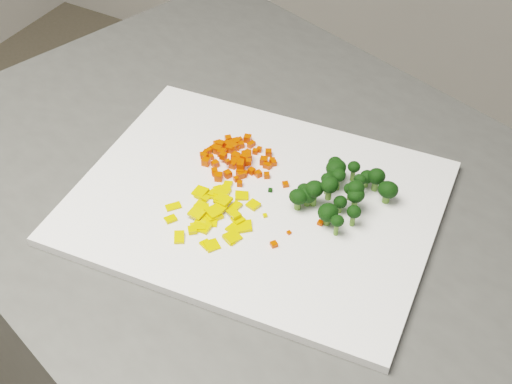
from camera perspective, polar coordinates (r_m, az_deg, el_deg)
The scene contains 144 objects.
cutting_board at distance 0.81m, azimuth 0.00°, elevation -0.79°, with size 0.40×0.31×0.01m, color white.
carrot_pile at distance 0.84m, azimuth -1.43°, elevation 3.03°, with size 0.09×0.09×0.02m, color red, non-canonical shape.
pepper_pile at distance 0.78m, azimuth -3.39°, elevation -1.57°, with size 0.10×0.10×0.01m, color #EBB60C, non-canonical shape.
broccoli_pile at distance 0.79m, azimuth 7.13°, elevation 0.34°, with size 0.11×0.11×0.05m, color black, non-canonical shape.
carrot_cube_0 at distance 0.85m, azimuth -1.28°, elevation 2.59°, with size 0.01×0.01×0.01m, color red.
carrot_cube_1 at distance 0.85m, azimuth -3.27°, elevation 2.26°, with size 0.01×0.01×0.01m, color red.
carrot_cube_2 at distance 0.87m, azimuth -1.81°, elevation 3.62°, with size 0.01×0.01×0.01m, color red.
carrot_cube_3 at distance 0.85m, azimuth -1.63°, elevation 2.66°, with size 0.01×0.01×0.01m, color red.
carrot_cube_4 at distance 0.87m, azimuth -3.79°, elevation 3.31°, with size 0.01×0.01×0.01m, color red.
carrot_cube_5 at distance 0.87m, azimuth -3.21°, elevation 3.45°, with size 0.01×0.01×0.01m, color red.
carrot_cube_6 at distance 0.84m, azimuth -1.15°, elevation 2.38°, with size 0.01×0.01×0.01m, color red.
carrot_cube_7 at distance 0.83m, azimuth 0.86°, elevation 1.34°, with size 0.01×0.01×0.01m, color red.
carrot_cube_8 at distance 0.88m, azimuth -1.62°, elevation 4.04°, with size 0.01×0.01×0.01m, color red.
carrot_cube_9 at distance 0.84m, azimuth -1.84°, elevation 2.20°, with size 0.01×0.01×0.01m, color red.
carrot_cube_10 at distance 0.88m, azimuth -3.19°, elevation 3.89°, with size 0.01×0.01×0.01m, color red.
carrot_cube_11 at distance 0.85m, azimuth -2.64°, elevation 2.90°, with size 0.01×0.01×0.01m, color red.
carrot_cube_12 at distance 0.85m, azimuth -0.96°, elevation 2.48°, with size 0.01×0.01×0.01m, color red.
carrot_cube_13 at distance 0.85m, azimuth -1.64°, elevation 2.85°, with size 0.01×0.01×0.01m, color red.
carrot_cube_14 at distance 0.87m, azimuth -2.22°, elevation 3.81°, with size 0.01×0.01×0.01m, color red.
carrot_cube_15 at distance 0.88m, azimuth -2.07°, elevation 3.91°, with size 0.01×0.01×0.01m, color red.
carrot_cube_16 at distance 0.86m, azimuth -2.68°, elevation 3.20°, with size 0.01×0.01×0.01m, color red.
carrot_cube_17 at distance 0.87m, azimuth -3.20°, elevation 3.40°, with size 0.01×0.01×0.01m, color red.
carrot_cube_18 at distance 0.85m, azimuth 1.43°, elevation 2.34°, with size 0.01×0.01×0.01m, color red.
carrot_cube_19 at distance 0.85m, azimuth -0.64°, elevation 3.07°, with size 0.01×0.01×0.01m, color red.
carrot_cube_20 at distance 0.83m, azimuth -1.27°, elevation 1.63°, with size 0.01×0.01×0.01m, color red.
carrot_cube_21 at distance 0.88m, azimuth -0.29°, elevation 3.89°, with size 0.01×0.01×0.01m, color red.
carrot_cube_22 at distance 0.86m, azimuth -4.28°, elevation 2.94°, with size 0.01×0.01×0.01m, color red.
carrot_cube_23 at distance 0.85m, azimuth -0.67°, elevation 3.18°, with size 0.01×0.01×0.01m, color red.
carrot_cube_24 at distance 0.84m, azimuth -0.60°, elevation 2.42°, with size 0.01×0.01×0.01m, color red.
carrot_cube_25 at distance 0.85m, azimuth -0.87°, elevation 2.31°, with size 0.01×0.01×0.01m, color red.
carrot_cube_26 at distance 0.85m, azimuth 0.63°, elevation 2.51°, with size 0.01×0.01×0.01m, color red.
carrot_cube_27 at distance 0.85m, azimuth -1.68°, elevation 2.53°, with size 0.01×0.01×0.01m, color red.
carrot_cube_28 at distance 0.87m, azimuth -2.12°, elevation 3.49°, with size 0.01×0.01×0.01m, color red.
carrot_cube_29 at distance 0.85m, azimuth 1.29°, elevation 2.51°, with size 0.01×0.01×0.01m, color red.
carrot_cube_30 at distance 0.83m, azimuth -1.59°, elevation 1.05°, with size 0.01×0.01×0.01m, color red.
carrot_cube_31 at distance 0.83m, azimuth -3.01°, elevation 1.22°, with size 0.01×0.01×0.01m, color red.
carrot_cube_32 at distance 0.88m, azimuth -1.62°, elevation 3.98°, with size 0.01×0.01×0.01m, color red.
carrot_cube_33 at distance 0.88m, azimuth -2.36°, elevation 3.92°, with size 0.01×0.01×0.01m, color red.
carrot_cube_34 at distance 0.84m, azimuth -1.12°, elevation 2.53°, with size 0.01×0.01×0.01m, color red.
carrot_cube_35 at distance 0.86m, azimuth 1.00°, elevation 3.16°, with size 0.01×0.01×0.01m, color red.
carrot_cube_36 at distance 0.87m, azimuth 0.26°, elevation 3.43°, with size 0.01×0.01×0.01m, color red.
carrot_cube_37 at distance 0.84m, azimuth -2.27°, elevation 2.43°, with size 0.01×0.01×0.01m, color red.
carrot_cube_38 at distance 0.87m, azimuth -2.97°, elevation 3.51°, with size 0.01×0.01×0.01m, color red.
carrot_cube_39 at distance 0.84m, azimuth 1.02°, elevation 2.08°, with size 0.01×0.01×0.01m, color red.
carrot_cube_40 at distance 0.86m, azimuth -4.03°, elevation 3.19°, with size 0.01×0.01×0.01m, color red.
carrot_cube_41 at distance 0.86m, azimuth -0.07°, elevation 3.26°, with size 0.01×0.01×0.01m, color red.
carrot_cube_42 at distance 0.84m, azimuth -0.35°, elevation 1.68°, with size 0.01×0.01×0.01m, color red.
carrot_cube_43 at distance 0.82m, azimuth -1.31°, elevation 0.68°, with size 0.01×0.01×0.01m, color red.
carrot_cube_44 at distance 0.83m, azimuth -2.28°, elevation 1.44°, with size 0.01×0.01×0.01m, color red.
carrot_cube_45 at distance 0.83m, azimuth -0.93°, elevation 1.47°, with size 0.01×0.01×0.01m, color red.
carrot_cube_46 at distance 0.87m, azimuth -1.90°, elevation 3.40°, with size 0.01×0.01×0.01m, color red.
carrot_cube_47 at distance 0.83m, azimuth 0.18°, elevation 1.47°, with size 0.01×0.01×0.01m, color red.
carrot_cube_48 at distance 0.87m, azimuth -1.20°, elevation 3.80°, with size 0.01×0.01×0.01m, color red.
carrot_cube_49 at distance 0.84m, azimuth -3.34°, elevation 1.66°, with size 0.01×0.01×0.01m, color red.
carrot_cube_50 at distance 0.85m, azimuth -1.67°, elevation 2.35°, with size 0.01×0.01×0.01m, color red.
carrot_cube_51 at distance 0.87m, azimuth -1.51°, elevation 3.58°, with size 0.01×0.01×0.01m, color red.
carrot_cube_52 at distance 0.84m, azimuth 0.81°, elevation 2.17°, with size 0.01×0.01×0.01m, color red.
carrot_cube_53 at distance 0.84m, azimuth -0.72°, elevation 2.76°, with size 0.01×0.01×0.01m, color red.
carrot_cube_54 at distance 0.87m, azimuth -0.47°, elevation 3.76°, with size 0.01×0.01×0.01m, color red.
carrot_cube_55 at distance 0.85m, azimuth -0.91°, elevation 3.08°, with size 0.01×0.01×0.01m, color red.
carrot_cube_56 at distance 0.86m, azimuth -2.82°, elevation 3.17°, with size 0.01×0.01×0.01m, color red.
carrot_cube_57 at distance 0.88m, azimuth -1.30°, elevation 4.20°, with size 0.01×0.01×0.01m, color red.
carrot_cube_58 at distance 0.86m, azimuth -3.07°, elevation 3.38°, with size 0.01×0.01×0.01m, color red.
carrot_cube_59 at distance 0.88m, azimuth -2.24°, elevation 4.26°, with size 0.01×0.01×0.01m, color red.
carrot_cube_60 at distance 0.87m, azimuth -2.85°, elevation 3.80°, with size 0.01×0.01×0.01m, color red.
carrot_cube_61 at distance 0.83m, azimuth -1.24°, elevation 1.39°, with size 0.01×0.01×0.01m, color red.
carrot_cube_62 at distance 0.86m, azimuth -4.14°, elevation 2.86°, with size 0.01×0.01×0.01m, color red.
carrot_cube_63 at distance 0.87m, azimuth -3.33°, elevation 3.50°, with size 0.01×0.01×0.01m, color red.
carrot_cube_64 at distance 0.83m, azimuth -1.26°, elevation 2.15°, with size 0.01×0.01×0.01m, color red.
carrot_cube_65 at distance 0.83m, azimuth -3.31°, elevation 1.50°, with size 0.01×0.01×0.01m, color red.
carrot_cube_66 at distance 0.84m, azimuth -0.98°, elevation 2.82°, with size 0.01×0.01×0.01m, color red.
carrot_cube_67 at distance 0.86m, azimuth -3.61°, elevation 2.81°, with size 0.01×0.01×0.01m, color red.
carrot_cube_68 at distance 0.85m, azimuth -4.03°, elevation 2.43°, with size 0.01×0.01×0.01m, color red.
carrot_cube_69 at distance 0.88m, azimuth -0.68°, elevation 4.30°, with size 0.01×0.01×0.01m, color red.
pepper_chunk_0 at distance 0.76m, azimuth -1.81°, elevation -3.82°, with size 0.01×0.01×0.00m, color #EBB60C.
pepper_chunk_1 at distance 0.78m, azimuth -4.78°, elevation -1.71°, with size 0.02×0.01×0.00m, color #EBB60C.
pepper_chunk_2 at distance 0.77m, azimuth -6.16°, elevation -3.63°, with size 0.02×0.01×0.00m, color #EBB60C.
pepper_chunk_3 at distance 0.78m, azimuth -3.36°, elevation -1.97°, with size 0.02×0.01×0.00m, color #EBB60C.
pepper_chunk_4 at distance 0.79m, azimuth -6.85°, elevation -2.15°, with size 0.01×0.01×0.00m, color #EBB60C.
pepper_chunk_5 at distance 0.76m, azimuth -1.90°, elevation -3.65°, with size 0.02×0.01×0.00m, color #EBB60C.
pepper_chunk_6 at distance 0.82m, azimuth -2.52°, elevation 0.23°, with size 0.01×0.01×0.00m, color #EBB60C.
pepper_chunk_7 at distance 0.81m, azimuth -4.33°, elevation -0.38°, with size 0.02×0.01×0.00m, color #EBB60C.
pepper_chunk_8 at distance 0.81m, azimuth -2.93°, elevation -0.26°, with size 0.01×0.01×0.00m, color #EBB60C.
pepper_chunk_9 at distance 0.80m, azimuth -0.22°, elevation -1.04°, with size 0.01×0.01×0.00m, color #EBB60C.
pepper_chunk_10 at distance 0.78m, azimuth -1.78°, elevation -1.71°, with size 0.02×0.01×0.00m, color #EBB60C.
pepper_chunk_11 at distance 0.81m, azimuth -3.19°, elevation -0.30°, with size 0.01×0.01×0.00m, color #EBB60C.
pepper_chunk_12 at distance 0.80m, azimuth -4.44°, elevation -1.09°, with size 0.01×0.01×0.00m, color #EBB60C.
pepper_chunk_13 at distance 0.79m, azimuth -3.05°, elevation -1.37°, with size 0.02×0.01×0.00m, color #EBB60C.
pepper_chunk_14 at distance 0.77m, azimuth -4.59°, elevation -2.81°, with size 0.02×0.01×0.00m, color #EBB60C.
pepper_chunk_15 at distance 0.78m, azimuth -3.44°, elevation -1.59°, with size 0.02×0.01×0.00m, color #EBB60C.
pepper_chunk_16 at distance 0.77m, azimuth -5.11°, elevation -3.04°, with size 0.01×0.01×0.00m, color #EBB60C.
pepper_chunk_17 at distance 0.78m, azimuth -1.43°, elevation -2.24°, with size 0.01×0.01×0.00m, color #EBB60C.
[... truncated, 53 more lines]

